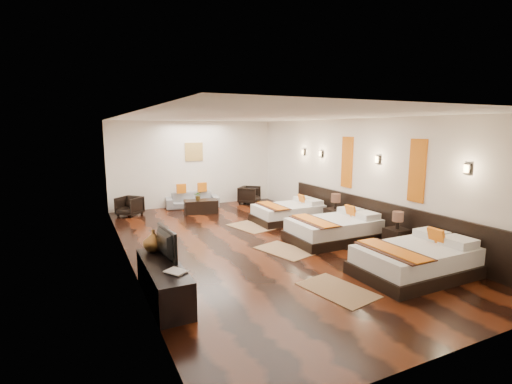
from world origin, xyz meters
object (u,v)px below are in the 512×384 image
bed_far (289,212)px  sofa (192,200)px  bed_mid (334,229)px  nightstand_a (397,237)px  bed_near (416,260)px  nightstand_b (335,216)px  book (170,274)px  armchair_left (130,206)px  tv (162,243)px  tv_console (164,281)px  table_plant (198,196)px  coffee_table (201,206)px  armchair_right (249,195)px  figurine (153,240)px

bed_far → sofa: (-1.88, 3.02, -0.00)m
bed_mid → nightstand_a: (0.75, -1.14, 0.02)m
bed_near → nightstand_b: bearing=77.0°
book → armchair_left: 6.47m
tv → sofa: size_ratio=0.49×
bed_far → book: (-4.19, -3.81, 0.32)m
nightstand_b → tv_console: bearing=-155.7°
bed_mid → table_plant: 4.57m
coffee_table → bed_near: bearing=-73.6°
bed_near → tv_console: 4.32m
bed_near → coffee_table: bed_near is taller
book → table_plant: (2.23, 5.90, -0.03)m
bed_mid → armchair_right: bearing=89.2°
nightstand_a → coffee_table: bearing=116.6°
armchair_left → armchair_right: 3.96m
table_plant → tv_console: bearing=-112.4°
figurine → sofa: (2.31, 5.67, -0.48)m
armchair_left → armchair_right: bearing=48.5°
book → armchair_left: size_ratio=0.47×
nightstand_a → nightstand_b: nightstand_b is taller
nightstand_b → book: nightstand_b is taller
bed_near → armchair_left: bearing=119.2°
sofa → armchair_right: bearing=1.1°
nightstand_b → table_plant: 4.19m
tv → bed_near: bearing=-112.5°
bed_near → coffee_table: size_ratio=2.10×
tv_console → tv: 0.58m
bed_near → nightstand_a: (0.75, 1.16, 0.02)m
nightstand_b → tv_console: 5.43m
bed_near → tv: tv is taller
bed_near → sofa: bed_near is taller
bed_near → bed_far: bed_near is taller
bed_near → nightstand_a: size_ratio=2.51×
book → tv: bearing=86.2°
bed_mid → nightstand_a: size_ratio=2.47×
tv_console → tv: bearing=79.2°
table_plant → bed_far: bearing=-46.9°
book → armchair_right: (4.26, 6.56, -0.26)m
armchair_right → coffee_table: bearing=152.3°
bed_mid → sofa: bearing=110.5°
armchair_left → tv_console: bearing=-45.7°
coffee_table → tv_console: bearing=-113.1°
tv_console → nightstand_a: bearing=1.8°
bed_near → armchair_left: (-3.90, 6.99, 0.01)m
armchair_left → table_plant: 2.03m
table_plant → book: bearing=-110.7°
bed_far → table_plant: bed_far is taller
armchair_left → table_plant: table_plant is taller
figurine → sofa: figurine is taller
bed_mid → coffee_table: bearing=114.6°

